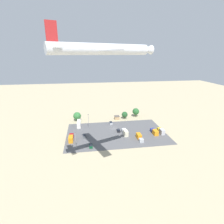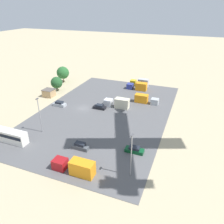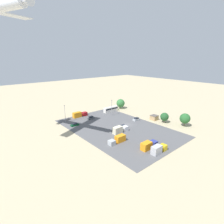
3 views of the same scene
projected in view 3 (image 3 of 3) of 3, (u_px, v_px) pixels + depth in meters
ground_plane at (128, 125)px, 93.04m from camera, size 400.00×400.00×0.00m
parking_lot_surface at (117, 128)px, 88.37m from camera, size 61.80×39.28×0.08m
shed_building at (154, 118)px, 99.63m from camera, size 3.68×4.01×2.75m
bus at (111, 109)px, 114.85m from camera, size 2.44×10.51×3.15m
parked_car_0 at (136, 119)px, 98.90m from camera, size 1.95×4.34×1.63m
parked_car_1 at (91, 118)px, 101.25m from camera, size 1.70×4.35×1.65m
parked_car_2 at (123, 127)px, 88.42m from camera, size 1.96×4.13×1.46m
parked_car_3 at (75, 125)px, 91.11m from camera, size 1.78×4.38×1.44m
parked_truck_0 at (118, 140)px, 72.96m from camera, size 2.40×8.18×2.82m
parked_truck_1 at (120, 130)px, 82.53m from camera, size 2.48×8.42×3.25m
parked_truck_2 at (148, 145)px, 68.08m from camera, size 2.57×7.99×2.98m
parked_truck_3 at (79, 115)px, 104.51m from camera, size 2.42×9.09×3.16m
parked_truck_4 at (158, 149)px, 64.95m from camera, size 2.39×7.48×3.16m
tree_near_shed at (164, 117)px, 94.93m from camera, size 4.54×4.54×5.61m
tree_apron_mid at (185, 118)px, 89.60m from camera, size 5.28×5.28×6.90m
tree_apron_far at (121, 103)px, 121.52m from camera, size 5.76×5.76×6.68m
light_pole_lot_centre at (65, 113)px, 94.47m from camera, size 0.90×0.28×9.61m
light_pole_lot_edge at (112, 107)px, 105.86m from camera, size 0.90×0.28×9.75m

